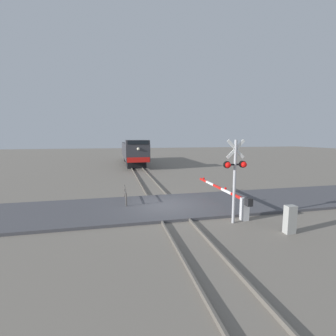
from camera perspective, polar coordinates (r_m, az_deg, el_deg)
The scene contains 9 objects.
ground_plane at distance 14.52m, azimuth -0.70°, elevation -9.57°, with size 160.00×160.00×0.00m, color slate.
rail_track_left at distance 14.37m, azimuth -3.53°, elevation -9.46°, with size 0.08×80.00×0.15m, color #59544C.
rail_track_right at distance 14.66m, azimuth 2.08°, elevation -9.11°, with size 0.08×80.00×0.15m, color #59544C.
road_surface at distance 14.50m, azimuth -0.70°, elevation -9.28°, with size 36.00×5.19×0.15m, color #47474C.
locomotive at distance 37.95m, azimuth -8.42°, elevation 4.04°, with size 3.07×16.85×3.89m.
crossing_signal at distance 11.86m, azimuth 15.99°, elevation -0.84°, with size 1.18×0.33×4.17m.
crossing_gate at distance 13.67m, azimuth 15.90°, elevation -7.42°, with size 0.36×6.94×1.28m.
utility_cabinet at distance 11.95m, azimuth 27.53°, elevation -11.04°, with size 0.46×0.33×1.27m, color #999993.
guard_railing at distance 15.53m, azimuth -10.35°, elevation -6.20°, with size 0.08×2.54×0.95m.
Camera 1 is at (-2.91, -13.57, 4.26)m, focal length 25.06 mm.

